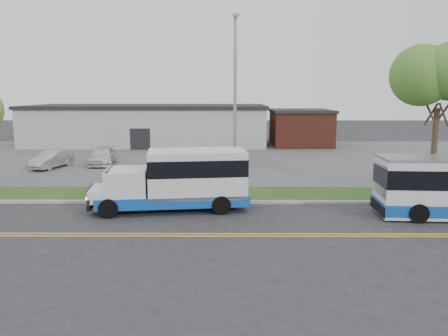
{
  "coord_description": "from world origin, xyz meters",
  "views": [
    {
      "loc": [
        2.53,
        -20.94,
        5.7
      ],
      "look_at": [
        2.41,
        2.68,
        1.6
      ],
      "focal_mm": 35.0,
      "sensor_mm": 36.0,
      "label": 1
    }
  ],
  "objects_px": {
    "shuttle_bus": "(182,178)",
    "parked_car_a": "(51,159)",
    "tree_east": "(439,83)",
    "streetlight_near": "(235,101)",
    "parked_car_b": "(103,156)",
    "pedestrian": "(158,181)"
  },
  "relations": [
    {
      "from": "streetlight_near",
      "to": "shuttle_bus",
      "type": "height_order",
      "value": "streetlight_near"
    },
    {
      "from": "shuttle_bus",
      "to": "pedestrian",
      "type": "xyz_separation_m",
      "value": [
        -1.48,
        1.92,
        -0.55
      ]
    },
    {
      "from": "pedestrian",
      "to": "parked_car_a",
      "type": "distance_m",
      "value": 13.37
    },
    {
      "from": "tree_east",
      "to": "parked_car_a",
      "type": "xyz_separation_m",
      "value": [
        -24.6,
        8.33,
        -5.47
      ]
    },
    {
      "from": "shuttle_bus",
      "to": "parked_car_a",
      "type": "relative_size",
      "value": 2.03
    },
    {
      "from": "parked_car_a",
      "to": "tree_east",
      "type": "bearing_deg",
      "value": -3.59
    },
    {
      "from": "tree_east",
      "to": "streetlight_near",
      "type": "bearing_deg",
      "value": -178.58
    },
    {
      "from": "tree_east",
      "to": "shuttle_bus",
      "type": "xyz_separation_m",
      "value": [
        -13.65,
        -3.02,
        -4.64
      ]
    },
    {
      "from": "tree_east",
      "to": "streetlight_near",
      "type": "height_order",
      "value": "streetlight_near"
    },
    {
      "from": "tree_east",
      "to": "shuttle_bus",
      "type": "distance_m",
      "value": 14.73
    },
    {
      "from": "shuttle_bus",
      "to": "parked_car_b",
      "type": "xyz_separation_m",
      "value": [
        -7.56,
        13.01,
        -0.83
      ]
    },
    {
      "from": "streetlight_near",
      "to": "parked_car_b",
      "type": "distance_m",
      "value": 15.17
    },
    {
      "from": "pedestrian",
      "to": "parked_car_a",
      "type": "bearing_deg",
      "value": -61.9
    },
    {
      "from": "streetlight_near",
      "to": "parked_car_a",
      "type": "xyz_separation_m",
      "value": [
        -13.6,
        8.6,
        -4.5
      ]
    },
    {
      "from": "streetlight_near",
      "to": "pedestrian",
      "type": "distance_m",
      "value": 5.96
    },
    {
      "from": "parked_car_a",
      "to": "parked_car_b",
      "type": "bearing_deg",
      "value": 41.28
    },
    {
      "from": "streetlight_near",
      "to": "pedestrian",
      "type": "xyz_separation_m",
      "value": [
        -4.13,
        -0.83,
        -4.22
      ]
    },
    {
      "from": "shuttle_bus",
      "to": "parked_car_a",
      "type": "distance_m",
      "value": 15.79
    },
    {
      "from": "parked_car_a",
      "to": "shuttle_bus",
      "type": "bearing_deg",
      "value": -30.91
    },
    {
      "from": "shuttle_bus",
      "to": "pedestrian",
      "type": "height_order",
      "value": "shuttle_bus"
    },
    {
      "from": "parked_car_b",
      "to": "shuttle_bus",
      "type": "bearing_deg",
      "value": -65.93
    },
    {
      "from": "tree_east",
      "to": "parked_car_a",
      "type": "height_order",
      "value": "tree_east"
    }
  ]
}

